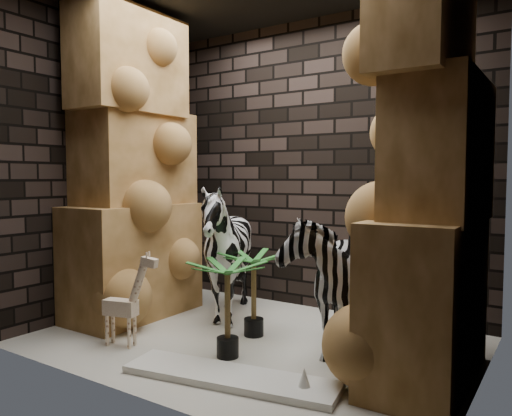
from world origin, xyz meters
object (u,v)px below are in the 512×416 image
Objects in this scene: palm_front at (254,293)px; surfboard at (230,377)px; zebra_left at (226,260)px; giraffe_toy at (120,297)px; zebra_right at (326,268)px; palm_back at (228,309)px.

palm_front reaches higher than surfboard.
zebra_left reaches higher than palm_front.
surfboard is (0.83, -1.08, -0.56)m from zebra_left.
surfboard is (1.15, -0.06, -0.38)m from giraffe_toy.
palm_front is at bearing 165.79° from zebra_right.
giraffe_toy is (-1.42, -0.86, -0.25)m from zebra_right.
zebra_right is 0.87× the size of surfboard.
giraffe_toy is at bearing -133.58° from palm_front.
surfboard is at bearing -66.34° from palm_front.
zebra_left is 0.87× the size of surfboard.
zebra_left is at bearing 117.54° from surfboard.
giraffe_toy is 0.92m from palm_back.
zebra_right is 1.15m from surfboard.
zebra_right reaches higher than palm_back.
giraffe_toy reaches higher than palm_front.
zebra_left is 0.95m from palm_back.
zebra_right is 1.73× the size of palm_back.
zebra_right is 1.68m from giraffe_toy.
giraffe_toy is (-0.31, -1.02, -0.19)m from zebra_left.
palm_back is at bearing -152.27° from zebra_right.
giraffe_toy reaches higher than surfboard.
giraffe_toy is 1.11m from palm_front.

